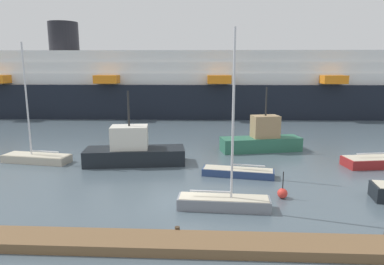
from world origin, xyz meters
name	(u,v)px	position (x,y,z in m)	size (l,w,h in m)	color
ground_plane	(184,202)	(0.00, 0.00, 0.00)	(600.00, 600.00, 0.00)	#4C5B66
dock_pier	(175,243)	(0.00, -5.33, 0.23)	(24.29, 1.96, 0.55)	brown
sailboat_0	(36,157)	(-13.29, 8.16, 0.47)	(5.95, 2.54, 10.04)	#BCB29E
sailboat_1	(238,171)	(3.65, 5.23, 0.41)	(5.45, 2.20, 8.33)	navy
sailboat_3	(224,200)	(2.36, -0.83, 0.51)	(5.35, 1.58, 10.10)	gray
fishing_boat_0	(262,139)	(6.60, 13.27, 1.16)	(8.00, 3.79, 6.15)	#2D6B51
fishing_boat_1	(134,151)	(-4.86, 8.14, 1.13)	(8.56, 3.84, 6.13)	black
channel_buoy_0	(282,193)	(6.06, 0.96, 0.33)	(0.63, 0.63, 1.72)	red
cruise_ship	(167,86)	(-5.93, 39.31, 4.88)	(97.32, 16.97, 15.43)	black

